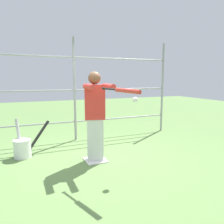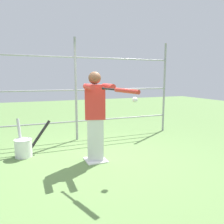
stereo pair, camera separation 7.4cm
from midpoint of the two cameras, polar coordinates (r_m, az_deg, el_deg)
ground_plane at (r=4.40m, az=-3.79°, el=-12.51°), size 24.00×24.00×0.00m
home_plate at (r=4.40m, az=-3.80°, el=-12.39°), size 0.40×0.40×0.02m
fence_backstop at (r=5.65m, az=-9.03°, el=5.70°), size 5.42×0.06×2.61m
batter at (r=4.14m, az=-3.85°, el=-0.49°), size 0.43×0.66×1.72m
baseball_bat_swinging at (r=3.30m, az=3.66°, el=5.62°), size 0.31×0.80×0.08m
softball_in_flight at (r=3.62m, az=6.57°, el=3.17°), size 0.10×0.10×0.10m
bat_bucket at (r=4.87m, az=-21.56°, el=-8.40°), size 0.77×0.46×0.78m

